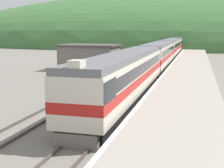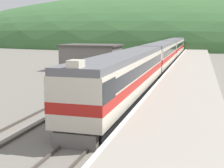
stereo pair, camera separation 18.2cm
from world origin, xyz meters
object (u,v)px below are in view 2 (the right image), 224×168
object	(u,v)px
carriage_second	(161,55)
carriage_third	(173,48)
carriage_fifth	(184,41)
carriage_fourth	(180,44)
express_train_lead_car	(126,75)

from	to	relation	value
carriage_second	carriage_third	size ratio (longest dim) A/B	1.00
carriage_fifth	carriage_third	bearing A→B (deg)	-90.00
carriage_second	carriage_third	xyz separation A→B (m)	(0.00, 21.34, 0.00)
carriage_third	carriage_second	bearing A→B (deg)	-90.00
carriage_third	carriage_fifth	distance (m)	42.67
carriage_second	carriage_fourth	xyz separation A→B (m)	(0.00, 42.67, 0.00)
express_train_lead_car	carriage_third	world-z (taller)	express_train_lead_car
express_train_lead_car	carriage_fifth	world-z (taller)	express_train_lead_car
carriage_third	carriage_fourth	distance (m)	21.34
carriage_third	carriage_fourth	size ratio (longest dim) A/B	1.00
express_train_lead_car	carriage_fourth	bearing A→B (deg)	90.00
express_train_lead_car	carriage_second	world-z (taller)	express_train_lead_car
carriage_fourth	express_train_lead_car	bearing A→B (deg)	-90.00
express_train_lead_car	carriage_third	distance (m)	43.67
carriage_fourth	carriage_fifth	world-z (taller)	same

